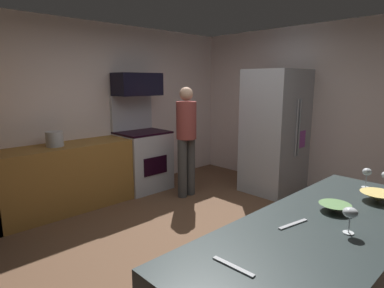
{
  "coord_description": "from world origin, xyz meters",
  "views": [
    {
      "loc": [
        -2.4,
        -2.25,
        1.74
      ],
      "look_at": [
        0.05,
        0.3,
        1.05
      ],
      "focal_mm": 30.17,
      "sensor_mm": 36.0,
      "label": 1
    }
  ],
  "objects": [
    {
      "name": "wall_back",
      "position": [
        0.0,
        2.34,
        1.3
      ],
      "size": [
        5.2,
        0.12,
        2.6
      ],
      "primitive_type": "cube",
      "color": "silver",
      "rests_on": "ground"
    },
    {
      "name": "wine_glass_mid",
      "position": [
        0.32,
        -1.43,
        1.02
      ],
      "size": [
        0.07,
        0.07,
        0.16
      ],
      "color": "silver",
      "rests_on": "counter_island"
    },
    {
      "name": "stock_pot",
      "position": [
        -0.83,
        1.98,
        1.0
      ],
      "size": [
        0.22,
        0.22,
        0.2
      ],
      "primitive_type": "cylinder",
      "color": "#B1B5BC",
      "rests_on": "lower_cabinet_run"
    },
    {
      "name": "person_cook",
      "position": [
        0.83,
        1.24,
        0.93
      ],
      "size": [
        0.31,
        0.3,
        1.66
      ],
      "color": "#404040",
      "rests_on": "ground"
    },
    {
      "name": "wine_glass_near",
      "position": [
        -0.6,
        -1.65,
        1.02
      ],
      "size": [
        0.08,
        0.08,
        0.15
      ],
      "color": "silver",
      "rests_on": "counter_island"
    },
    {
      "name": "refrigerator",
      "position": [
        2.03,
        0.47,
        0.96
      ],
      "size": [
        0.9,
        0.78,
        1.92
      ],
      "color": "#AFB3BB",
      "rests_on": "ground"
    },
    {
      "name": "wall_right",
      "position": [
        2.54,
        0.0,
        1.3
      ],
      "size": [
        0.12,
        4.8,
        2.6
      ],
      "primitive_type": "cube",
      "color": "silver",
      "rests_on": "ground"
    },
    {
      "name": "lower_cabinet_run",
      "position": [
        -0.9,
        1.98,
        0.45
      ],
      "size": [
        2.4,
        0.6,
        0.9
      ],
      "primitive_type": "cube",
      "color": "olive",
      "rests_on": "ground"
    },
    {
      "name": "ground_plane",
      "position": [
        0.0,
        0.0,
        -0.01
      ],
      "size": [
        5.2,
        4.8,
        0.02
      ],
      "primitive_type": "cube",
      "color": "brown"
    },
    {
      "name": "mixing_bowl_small",
      "position": [
        0.07,
        -1.6,
        0.93
      ],
      "size": [
        0.24,
        0.24,
        0.06
      ],
      "primitive_type": "cone",
      "rotation": [
        3.14,
        0.0,
        0.0
      ],
      "color": "#EECC6B",
      "rests_on": "counter_island"
    },
    {
      "name": "microwave",
      "position": [
        0.54,
        2.06,
        1.69
      ],
      "size": [
        0.74,
        0.38,
        0.35
      ],
      "primitive_type": "cube",
      "color": "black",
      "rests_on": "oven_range"
    },
    {
      "name": "oven_range",
      "position": [
        0.54,
        1.97,
        0.51
      ],
      "size": [
        0.76,
        0.65,
        1.51
      ],
      "color": "#B4B7C0",
      "rests_on": "ground"
    },
    {
      "name": "knife_chef",
      "position": [
        -1.33,
        -1.41,
        0.9
      ],
      "size": [
        0.03,
        0.23,
        0.01
      ],
      "primitive_type": "cube",
      "rotation": [
        0.0,
        0.0,
        4.75
      ],
      "color": "#B7BABF",
      "rests_on": "counter_island"
    },
    {
      "name": "knife_paring",
      "position": [
        -0.72,
        -1.37,
        0.9
      ],
      "size": [
        0.23,
        0.07,
        0.01
      ],
      "primitive_type": "cube",
      "rotation": [
        0.0,
        0.0,
        6.1
      ],
      "color": "#B7BABF",
      "rests_on": "counter_island"
    },
    {
      "name": "mixing_bowl_large",
      "position": [
        -0.34,
        -1.46,
        0.92
      ],
      "size": [
        0.2,
        0.2,
        0.05
      ],
      "primitive_type": "cone",
      "rotation": [
        3.14,
        0.0,
        0.0
      ],
      "color": "#608F50",
      "rests_on": "counter_island"
    }
  ]
}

